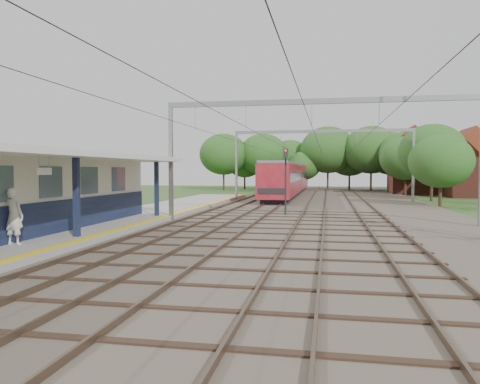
# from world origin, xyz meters

# --- Properties ---
(ground) EXTENTS (160.00, 160.00, 0.00)m
(ground) POSITION_xyz_m (0.00, 0.00, 0.00)
(ground) COLOR #2D4C1E
(ground) RESTS_ON ground
(ballast_bed) EXTENTS (18.00, 90.00, 0.10)m
(ballast_bed) POSITION_xyz_m (4.00, 30.00, 0.05)
(ballast_bed) COLOR #473D33
(ballast_bed) RESTS_ON ground
(platform) EXTENTS (5.00, 52.00, 0.35)m
(platform) POSITION_xyz_m (-7.50, 14.00, 0.17)
(platform) COLOR gray
(platform) RESTS_ON ground
(yellow_stripe) EXTENTS (0.45, 52.00, 0.01)m
(yellow_stripe) POSITION_xyz_m (-5.25, 14.00, 0.35)
(yellow_stripe) COLOR yellow
(yellow_stripe) RESTS_ON platform
(station_building) EXTENTS (3.41, 18.00, 3.40)m
(station_building) POSITION_xyz_m (-8.88, 7.00, 2.04)
(station_building) COLOR beige
(station_building) RESTS_ON platform
(canopy) EXTENTS (6.40, 20.00, 3.44)m
(canopy) POSITION_xyz_m (-7.77, 6.00, 3.64)
(canopy) COLOR #111A37
(canopy) RESTS_ON platform
(rail_tracks) EXTENTS (11.80, 88.00, 0.15)m
(rail_tracks) POSITION_xyz_m (1.50, 30.00, 0.18)
(rail_tracks) COLOR brown
(rail_tracks) RESTS_ON ballast_bed
(catenary_system) EXTENTS (17.22, 88.00, 7.00)m
(catenary_system) POSITION_xyz_m (3.39, 25.28, 5.51)
(catenary_system) COLOR gray
(catenary_system) RESTS_ON ground
(tree_band) EXTENTS (31.72, 30.88, 8.82)m
(tree_band) POSITION_xyz_m (3.84, 57.12, 4.92)
(tree_band) COLOR #382619
(tree_band) RESTS_ON ground
(house_near) EXTENTS (7.00, 6.12, 7.89)m
(house_near) POSITION_xyz_m (21.00, 46.00, 2.99)
(house_near) COLOR brown
(house_near) RESTS_ON ground
(house_far) EXTENTS (8.00, 6.12, 8.66)m
(house_far) POSITION_xyz_m (16.00, 52.00, 3.23)
(house_far) COLOR brown
(house_far) RESTS_ON ground
(person) EXTENTS (0.77, 0.53, 2.06)m
(person) POSITION_xyz_m (-7.03, 3.66, 1.38)
(person) COLOR silver
(person) RESTS_ON platform
(train) EXTENTS (2.88, 35.91, 3.79)m
(train) POSITION_xyz_m (-0.50, 45.59, 2.12)
(train) COLOR black
(train) RESTS_ON ballast_bed
(signal_post) EXTENTS (0.34, 0.29, 4.47)m
(signal_post) POSITION_xyz_m (1.35, 19.58, 2.84)
(signal_post) COLOR black
(signal_post) RESTS_ON ground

